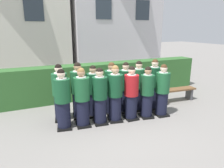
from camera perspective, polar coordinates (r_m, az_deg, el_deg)
The scene contains 20 objects.
ground_plane at distance 6.07m, azimuth 1.11°, elevation -10.27°, with size 60.00×60.00×0.00m, color gray.
student_front_row_0 at distance 5.51m, azimuth -13.75°, elevation -4.63°, with size 0.46×0.55×1.64m.
student_front_row_1 at distance 5.55m, azimuth -8.46°, elevation -4.19°, with size 0.43×0.50×1.64m.
student_front_row_2 at distance 5.64m, azimuth -3.46°, elevation -3.85°, with size 0.42×0.50×1.62m.
student_front_row_3 at distance 5.79m, azimuth 0.89°, elevation -3.12°, with size 0.46×0.55×1.65m.
student_in_red_blazer at distance 5.95m, azimuth 5.47°, elevation -2.94°, with size 0.42×0.51×1.61m.
student_front_row_5 at distance 6.14m, azimuth 9.89°, elevation -2.69°, with size 0.44×0.51×1.57m.
student_front_row_6 at distance 6.36m, azimuth 14.04°, elevation -2.07°, with size 0.42×0.52×1.62m.
student_rear_row_0 at distance 6.03m, azimuth -14.46°, elevation -2.75°, with size 0.46×0.54×1.68m.
student_rear_row_1 at distance 6.09m, azimuth -9.45°, elevation -2.19°, with size 0.47×0.57×1.70m.
student_rear_row_2 at distance 6.16m, azimuth -5.28°, elevation -2.34°, with size 0.43×0.53×1.59m.
student_rear_row_3 at distance 6.29m, azimuth -0.13°, elevation -1.61°, with size 0.45×0.55×1.65m.
student_rear_row_4 at distance 6.46m, azimuth 3.81°, elevation -1.29°, with size 0.43×0.51×1.63m.
student_rear_row_5 at distance 6.65m, azimuth 7.43°, elevation -0.84°, with size 0.46×0.55×1.65m.
student_rear_row_6 at distance 6.85m, azimuth 11.73°, elevation -0.38°, with size 0.45×0.55×1.69m.
hedge at distance 7.95m, azimuth -6.16°, elevation 0.92°, with size 9.70×0.70×1.31m.
school_building_main at distance 13.98m, azimuth -0.93°, elevation 20.39°, with size 5.75×4.59×7.56m.
school_building_annex at distance 13.06m, azimuth -28.67°, elevation 19.15°, with size 6.78×4.58×7.61m.
oak_tree_right at distance 14.02m, azimuth 4.88°, elevation 16.62°, with size 2.71×2.71×4.32m.
wooden_bench at distance 7.92m, azimuth 18.05°, elevation -2.13°, with size 1.42×0.46×0.48m.
Camera 1 is at (-2.33, -4.96, 2.62)m, focal length 32.30 mm.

